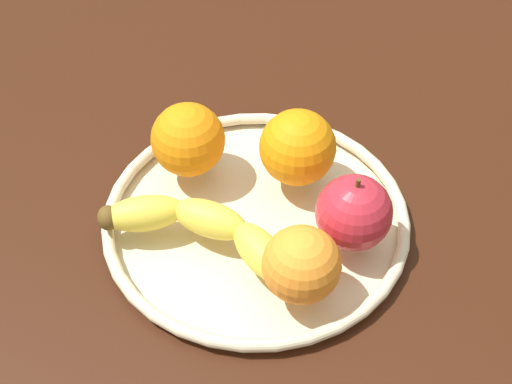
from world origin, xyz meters
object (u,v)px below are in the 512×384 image
orange_back_right (302,265)px  orange_center (297,147)px  fruit_bowl (256,219)px  banana (200,228)px  apple (354,213)px  orange_back_left (188,140)px

orange_back_right → orange_center: bearing=-52.4°
fruit_bowl → banana: size_ratio=1.54×
banana → apple: apple is taller
orange_center → orange_back_right: bearing=127.6°
orange_back_left → apple: bearing=-173.2°
banana → apple: size_ratio=2.46×
orange_back_left → banana: bearing=137.4°
banana → orange_back_right: (-10.49, -1.17, 1.75)cm
orange_center → fruit_bowl: bearing=90.8°
fruit_bowl → orange_center: orange_center is taller
orange_center → orange_back_left: orange_center is taller
apple → orange_center: 9.55cm
orange_center → orange_back_left: size_ratio=1.03×
orange_center → orange_back_left: 10.73cm
banana → orange_back_left: (7.17, -6.59, 1.99)cm
fruit_bowl → banana: banana is taller
banana → orange_back_left: bearing=-57.6°
banana → orange_back_left: orange_back_left is taller
orange_center → orange_back_left: (9.10, 5.67, -0.10)cm
fruit_bowl → orange_center: bearing=-89.2°
fruit_bowl → banana: bearing=70.4°
apple → orange_back_left: apple is taller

